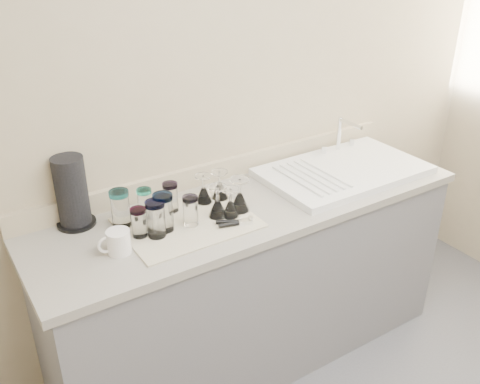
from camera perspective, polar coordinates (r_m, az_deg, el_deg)
counter_unit at (r=2.69m, az=1.29°, el=-9.50°), size 2.06×0.62×0.90m
sink_unit at (r=2.75m, az=10.95°, el=2.30°), size 0.82×0.50×0.22m
dish_towel at (r=2.28m, az=-5.62°, el=-3.25°), size 0.55×0.42×0.01m
tumbler_teal at (r=2.26m, az=-12.64°, el=-1.71°), size 0.08×0.08×0.16m
tumbler_cyan at (r=2.32m, az=-10.12°, el=-1.09°), size 0.06×0.06×0.13m
tumbler_purple at (r=2.34m, az=-7.42°, el=-0.53°), size 0.07×0.07×0.13m
tumbler_magenta at (r=2.18m, az=-10.73°, el=-3.19°), size 0.06×0.06×0.13m
tumbler_blue at (r=2.19m, az=-8.16°, el=-2.14°), size 0.08×0.08×0.16m
tumbler_lavender at (r=2.23m, az=-5.30°, el=-1.98°), size 0.07×0.07×0.13m
tumbler_extra at (r=2.16m, az=-8.97°, el=-2.82°), size 0.08×0.08×0.16m
goblet_back_left at (r=2.41m, az=-3.90°, el=-0.11°), size 0.07×0.07×0.13m
goblet_back_right at (r=2.44m, az=-2.16°, el=0.31°), size 0.08×0.08×0.13m
goblet_front_left at (r=2.29m, az=-2.40°, el=-1.52°), size 0.08×0.08×0.14m
goblet_front_right at (r=2.33m, az=-0.04°, el=-0.83°), size 0.09×0.09×0.15m
goblet_extra at (r=2.29m, az=-1.03°, el=-1.59°), size 0.07×0.07×0.13m
can_opener at (r=2.24m, az=-0.54°, el=-3.28°), size 0.15×0.10×0.02m
white_mug at (r=2.11m, az=-12.89°, el=-5.23°), size 0.13×0.10×0.09m
paper_towel_roll at (r=2.30m, az=-17.50°, el=-0.07°), size 0.16×0.16×0.31m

